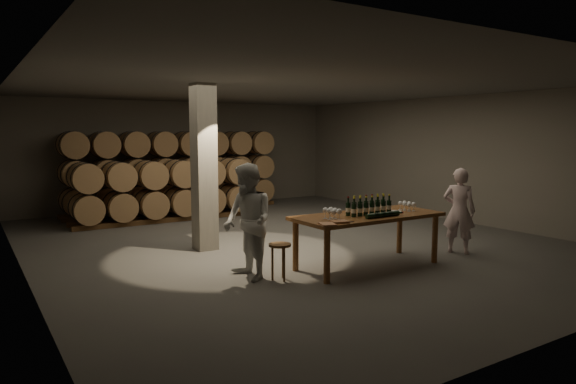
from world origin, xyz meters
TOP-DOWN VIEW (x-y plane):
  - room at (-1.80, 0.20)m, footprint 12.00×12.00m
  - tasting_table at (0.00, -2.50)m, footprint 2.60×1.10m
  - barrel_stack_back at (-0.57, 5.20)m, footprint 6.26×0.95m
  - barrel_stack_front at (-1.35, 3.80)m, footprint 4.70×0.95m
  - bottle_cluster at (0.01, -2.51)m, footprint 0.86×0.23m
  - lying_bottles at (0.01, -2.86)m, footprint 0.79×0.09m
  - glass_cluster_left at (-0.81, -2.57)m, footprint 0.20×0.31m
  - glass_cluster_right at (0.88, -2.53)m, footprint 0.19×0.30m
  - plate at (0.57, -2.54)m, footprint 0.25×0.25m
  - notebook_near at (-0.91, -2.87)m, footprint 0.29×0.25m
  - notebook_corner at (-1.18, -2.94)m, footprint 0.30×0.33m
  - pen at (-0.75, -2.93)m, footprint 0.15×0.03m
  - stool at (-1.69, -2.40)m, footprint 0.34×0.34m
  - person_man at (2.11, -2.68)m, footprint 0.64×0.71m
  - person_woman at (-2.07, -2.07)m, footprint 0.69×0.89m

SIDE VIEW (x-z plane):
  - stool at x=-1.69m, z-range 0.18..0.76m
  - tasting_table at x=0.00m, z-range 0.35..1.25m
  - person_man at x=2.11m, z-range 0.00..1.62m
  - barrel_stack_front at x=-1.35m, z-range 0.04..1.61m
  - pen at x=-0.75m, z-range 0.90..0.91m
  - person_woman at x=-2.07m, z-range 0.00..1.81m
  - plate at x=0.57m, z-range 0.90..0.92m
  - notebook_corner at x=-1.18m, z-range 0.90..0.92m
  - notebook_near at x=-0.91m, z-range 0.90..0.93m
  - lying_bottles at x=0.01m, z-range 0.90..0.99m
  - glass_cluster_right at x=0.88m, z-range 0.93..1.09m
  - bottle_cluster at x=0.01m, z-range 0.85..1.18m
  - glass_cluster_left at x=-0.81m, z-range 0.94..1.12m
  - barrel_stack_back at x=-0.57m, z-range 0.04..2.35m
  - room at x=-1.80m, z-range -4.40..7.60m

